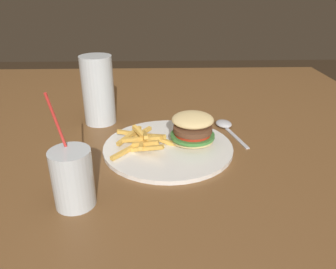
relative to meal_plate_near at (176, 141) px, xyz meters
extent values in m
cube|color=brown|center=(-0.06, 0.10, -0.04)|extent=(1.48, 1.40, 0.03)
cylinder|color=brown|center=(-0.73, 0.73, -0.39)|extent=(0.10, 0.10, 0.68)
cylinder|color=brown|center=(0.61, 0.73, -0.39)|extent=(0.10, 0.10, 0.68)
cylinder|color=white|center=(-0.02, 0.00, -0.02)|extent=(0.31, 0.31, 0.01)
ellipsoid|color=#E0C17F|center=(0.04, 0.00, 0.00)|extent=(0.11, 0.09, 0.02)
cylinder|color=#428438|center=(0.04, 0.00, 0.01)|extent=(0.11, 0.11, 0.01)
cylinder|color=red|center=(0.04, 0.00, 0.02)|extent=(0.09, 0.09, 0.01)
cylinder|color=brown|center=(0.04, 0.00, 0.03)|extent=(0.10, 0.10, 0.01)
ellipsoid|color=#E0C17F|center=(0.04, 0.01, 0.05)|extent=(0.11, 0.09, 0.04)
cube|color=gold|center=(-0.08, -0.01, 0.01)|extent=(0.09, 0.01, 0.01)
cube|color=gold|center=(-0.08, 0.05, 0.00)|extent=(0.05, 0.05, 0.01)
cube|color=gold|center=(-0.06, 0.03, 0.00)|extent=(0.07, 0.06, 0.03)
cube|color=gold|center=(-0.08, 0.00, 0.02)|extent=(0.05, 0.05, 0.03)
cube|color=gold|center=(-0.02, 0.00, 0.00)|extent=(0.08, 0.03, 0.03)
cube|color=gold|center=(-0.08, -0.02, 0.00)|extent=(0.01, 0.06, 0.02)
cube|color=gold|center=(-0.12, -0.04, 0.00)|extent=(0.06, 0.07, 0.01)
cube|color=gold|center=(-0.10, 0.04, 0.00)|extent=(0.08, 0.03, 0.03)
cube|color=gold|center=(-0.07, -0.03, 0.01)|extent=(0.06, 0.02, 0.02)
cube|color=gold|center=(-0.07, -0.04, 0.00)|extent=(0.08, 0.04, 0.03)
cube|color=gold|center=(-0.07, 0.00, 0.02)|extent=(0.02, 0.06, 0.02)
cube|color=gold|center=(-0.11, 0.01, 0.01)|extent=(0.06, 0.08, 0.02)
cylinder|color=silver|center=(-0.21, 0.17, 0.07)|extent=(0.09, 0.09, 0.19)
cylinder|color=#B26B19|center=(-0.21, 0.17, 0.06)|extent=(0.08, 0.08, 0.17)
cylinder|color=silver|center=(-0.19, -0.21, 0.03)|extent=(0.07, 0.07, 0.11)
cylinder|color=orange|center=(-0.19, -0.21, 0.03)|extent=(0.06, 0.06, 0.09)
cylinder|color=red|center=(-0.20, -0.19, 0.08)|extent=(0.04, 0.02, 0.21)
ellipsoid|color=silver|center=(0.14, 0.13, -0.01)|extent=(0.05, 0.06, 0.01)
cube|color=silver|center=(0.16, 0.05, -0.02)|extent=(0.04, 0.12, 0.00)
camera|label=1|loc=(-0.04, -0.70, 0.35)|focal=35.00mm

